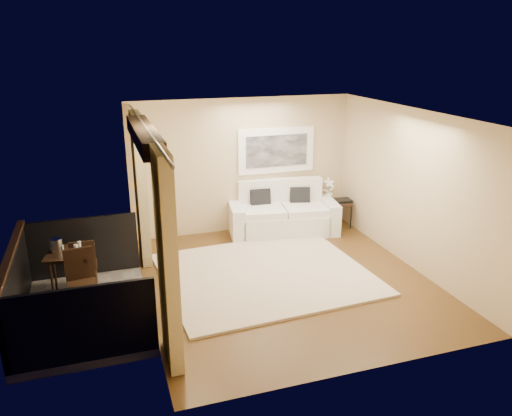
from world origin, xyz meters
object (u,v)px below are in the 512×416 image
side_table (338,204)px  bistro_table (70,257)px  balcony_chair_far (84,262)px  balcony_chair_near (81,276)px  ice_bucket (56,245)px  orchid (329,189)px  sofa (282,214)px

side_table → bistro_table: (-5.23, -1.53, 0.17)m
balcony_chair_far → balcony_chair_near: balcony_chair_near is taller
balcony_chair_far → ice_bucket: (-0.35, -0.07, 0.36)m
bistro_table → orchid: bearing=18.5°
orchid → sofa: bearing=-175.6°
balcony_chair_far → ice_bucket: size_ratio=4.33×
side_table → orchid: orchid is taller
sofa → balcony_chair_near: 4.39m
sofa → balcony_chair_near: (-3.88, -2.05, 0.17)m
bistro_table → ice_bucket: 0.26m
side_table → ice_bucket: 5.60m
side_table → bistro_table: bistro_table is taller
balcony_chair_near → sofa: bearing=21.4°
orchid → ice_bucket: bearing=-162.8°
orchid → balcony_chair_near: 5.39m
side_table → balcony_chair_far: bearing=-164.8°
balcony_chair_near → orchid: bearing=16.8°
orchid → balcony_chair_far: size_ratio=0.54×
side_table → ice_bucket: bearing=-165.0°
sofa → orchid: bearing=12.8°
sofa → orchid: 1.15m
bistro_table → balcony_chair_far: balcony_chair_far is taller
ice_bucket → balcony_chair_far: bearing=11.8°
bistro_table → ice_bucket: bearing=154.4°
sofa → balcony_chair_far: (-3.84, -1.47, 0.13)m
side_table → bistro_table: bearing=-163.7°
sofa → orchid: sofa is taller
ice_bucket → sofa: bearing=20.2°
side_table → bistro_table: 5.46m
sofa → balcony_chair_near: bearing=-143.7°
sofa → side_table: 1.22m
balcony_chair_far → balcony_chair_near: bearing=87.6°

